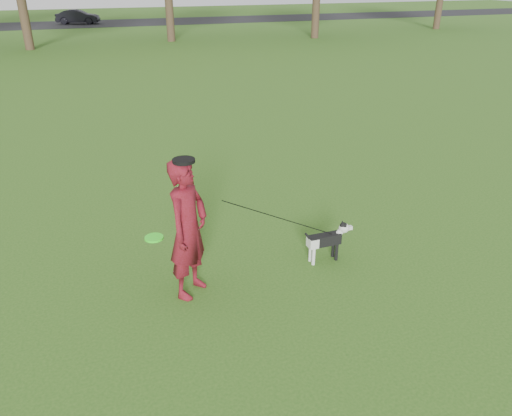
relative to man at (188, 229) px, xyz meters
name	(u,v)px	position (x,y,z in m)	size (l,w,h in m)	color
ground	(261,280)	(0.95, -0.08, -0.93)	(120.00, 120.00, 0.00)	#285116
road	(91,24)	(0.95, 39.92, -0.92)	(120.00, 7.00, 0.02)	black
man	(188,229)	(0.00, 0.00, 0.00)	(0.68, 0.44, 1.85)	#550E0C
dog	(328,238)	(2.05, 0.10, -0.57)	(0.78, 0.16, 0.59)	black
car_mid	(78,17)	(0.02, 39.92, -0.35)	(1.17, 3.35, 1.10)	black
man_held_items	(281,219)	(1.28, 0.02, -0.08)	(2.72, 0.29, 1.47)	#2FF61F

